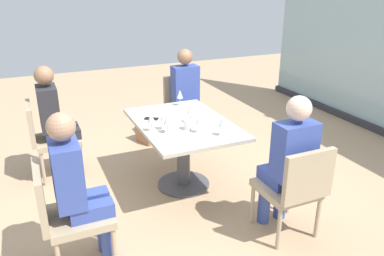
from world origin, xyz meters
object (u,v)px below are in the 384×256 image
at_px(person_far_left, 187,92).
at_px(person_front_right, 77,184).
at_px(chair_front_left, 48,135).
at_px(wine_glass_0, 167,120).
at_px(chair_front_right, 65,211).
at_px(wine_glass_3, 164,117).
at_px(wine_glass_6, 223,122).
at_px(wine_glass_4, 151,118).
at_px(dining_table_main, 183,138).
at_px(cell_phone_on_table, 151,119).
at_px(chair_far_left, 184,105).
at_px(wine_glass_1, 191,110).
at_px(wine_glass_5, 180,94).
at_px(person_far_right, 289,159).
at_px(person_front_left, 56,116).
at_px(chair_far_right, 295,186).
at_px(coffee_cup, 188,125).
at_px(wine_glass_2, 199,120).
at_px(handbag_0, 146,132).

relative_size(person_far_left, person_front_right, 1.00).
distance_m(chair_front_left, wine_glass_0, 1.49).
height_order(chair_front_left, chair_front_right, same).
bearing_deg(wine_glass_3, wine_glass_6, 51.03).
relative_size(chair_front_left, wine_glass_4, 4.70).
relative_size(chair_front_left, wine_glass_6, 4.70).
distance_m(dining_table_main, wine_glass_0, 0.45).
bearing_deg(chair_front_right, wine_glass_3, 123.56).
bearing_deg(cell_phone_on_table, wine_glass_4, 17.57).
distance_m(chair_far_left, chair_front_left, 1.82).
xyz_separation_m(chair_far_left, wine_glass_1, (1.22, -0.44, 0.37)).
xyz_separation_m(chair_front_right, wine_glass_1, (-0.76, 1.35, 0.37)).
relative_size(person_front_right, wine_glass_5, 6.81).
bearing_deg(person_far_right, person_front_left, -138.26).
bearing_deg(wine_glass_6, chair_far_right, 23.15).
height_order(chair_far_left, wine_glass_5, wine_glass_5).
xyz_separation_m(person_front_right, coffee_cup, (-0.59, 1.13, 0.08)).
bearing_deg(cell_phone_on_table, person_front_left, -87.30).
bearing_deg(wine_glass_1, chair_far_right, 20.75).
distance_m(wine_glass_0, wine_glass_5, 0.84).
bearing_deg(chair_front_right, person_front_right, 90.00).
relative_size(wine_glass_0, wine_glass_2, 1.00).
height_order(wine_glass_1, wine_glass_2, same).
bearing_deg(coffee_cup, handbag_0, 179.18).
distance_m(wine_glass_5, cell_phone_on_table, 0.55).
height_order(person_front_right, wine_glass_6, person_front_right).
relative_size(chair_far_right, person_front_right, 0.69).
bearing_deg(cell_phone_on_table, wine_glass_5, 159.28).
distance_m(dining_table_main, person_far_left, 1.20).
height_order(dining_table_main, person_front_left, person_front_left).
xyz_separation_m(person_front_right, wine_glass_6, (-0.33, 1.37, 0.16)).
xyz_separation_m(wine_glass_3, coffee_cup, (0.09, 0.21, -0.09)).
xyz_separation_m(dining_table_main, wine_glass_5, (-0.52, 0.18, 0.31)).
height_order(wine_glass_5, handbag_0, wine_glass_5).
xyz_separation_m(person_front_right, wine_glass_4, (-0.70, 0.80, 0.16)).
height_order(person_front_right, wine_glass_3, person_front_right).
height_order(person_far_right, person_front_right, same).
height_order(dining_table_main, wine_glass_3, wine_glass_3).
distance_m(person_front_right, cell_phone_on_table, 1.36).
bearing_deg(chair_front_right, wine_glass_6, 102.42).
distance_m(person_front_right, coffee_cup, 1.28).
height_order(wine_glass_5, cell_phone_on_table, wine_glass_5).
bearing_deg(chair_far_right, wine_glass_5, -169.19).
xyz_separation_m(chair_front_right, person_far_right, (0.28, 1.78, 0.20)).
height_order(dining_table_main, wine_glass_0, wine_glass_0).
distance_m(person_far_right, wine_glass_6, 0.70).
height_order(chair_far_left, wine_glass_1, wine_glass_1).
height_order(chair_front_right, wine_glass_5, wine_glass_5).
distance_m(wine_glass_6, cell_phone_on_table, 0.84).
bearing_deg(chair_far_left, wine_glass_6, -10.43).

